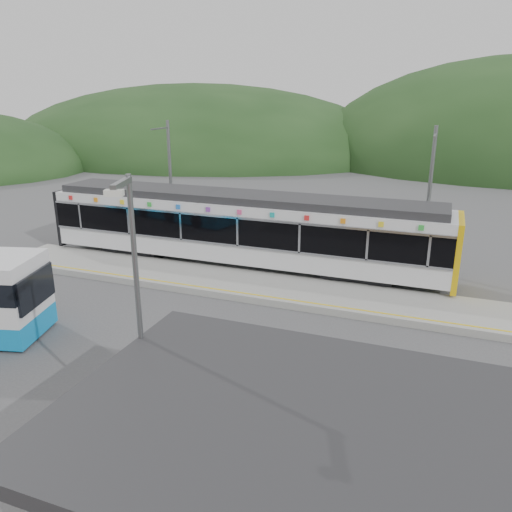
% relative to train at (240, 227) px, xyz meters
% --- Properties ---
extents(ground, '(120.00, 120.00, 0.00)m').
position_rel_train_xyz_m(ground, '(1.64, -6.00, -2.06)').
color(ground, '#4C4C4F').
rests_on(ground, ground).
extents(hills, '(146.00, 149.00, 26.00)m').
position_rel_train_xyz_m(hills, '(7.83, -0.71, -2.06)').
color(hills, '#1E3D19').
rests_on(hills, ground).
extents(platform, '(26.00, 3.20, 0.30)m').
position_rel_train_xyz_m(platform, '(1.64, -2.70, -1.91)').
color(platform, '#9E9E99').
rests_on(platform, ground).
extents(yellow_line, '(26.00, 0.10, 0.01)m').
position_rel_train_xyz_m(yellow_line, '(1.64, -4.00, -1.76)').
color(yellow_line, yellow).
rests_on(yellow_line, platform).
extents(train, '(20.44, 3.01, 3.74)m').
position_rel_train_xyz_m(train, '(0.00, 0.00, 0.00)').
color(train, black).
rests_on(train, ground).
extents(catenary_mast_west, '(0.18, 1.80, 7.00)m').
position_rel_train_xyz_m(catenary_mast_west, '(-5.36, 2.56, 1.58)').
color(catenary_mast_west, slate).
rests_on(catenary_mast_west, ground).
extents(catenary_mast_east, '(0.18, 1.80, 7.00)m').
position_rel_train_xyz_m(catenary_mast_east, '(8.64, 2.56, 1.58)').
color(catenary_mast_east, slate).
rests_on(catenary_mast_east, ground).
extents(station_shelter, '(9.20, 6.20, 3.00)m').
position_rel_train_xyz_m(station_shelter, '(7.64, -15.00, -0.51)').
color(station_shelter, olive).
rests_on(station_shelter, ground).
extents(lamp_post, '(0.48, 1.21, 6.76)m').
position_rel_train_xyz_m(lamp_post, '(3.11, -13.59, 1.95)').
color(lamp_post, slate).
rests_on(lamp_post, ground).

